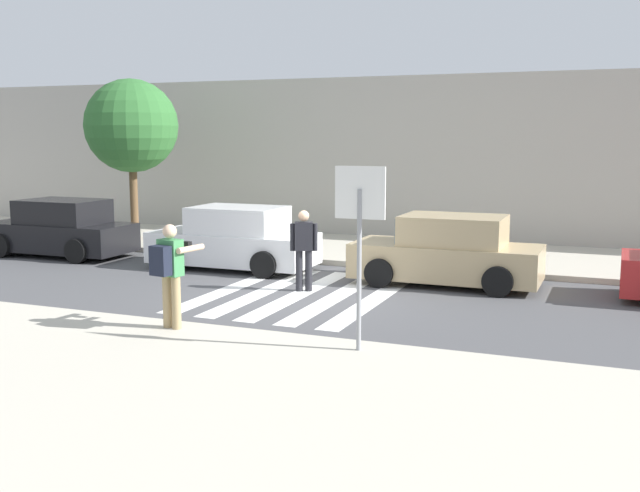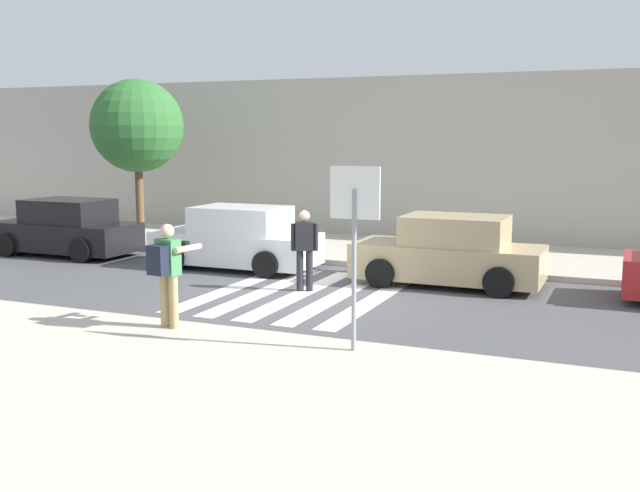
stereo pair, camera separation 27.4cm
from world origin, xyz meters
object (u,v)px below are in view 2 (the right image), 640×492
Objects in this scene: photographer_with_backpack at (167,266)px; parked_car_tan at (450,253)px; stop_sign at (355,217)px; parked_car_white at (237,240)px; parked_car_black at (66,229)px; pedestrian_crossing at (305,246)px; street_tree_west at (137,126)px.

parked_car_tan is (3.28, 5.98, -0.44)m from photographer_with_backpack.
stop_sign is 1.57× the size of photographer_with_backpack.
parked_car_white is 5.34m from parked_car_tan.
parked_car_black is at bearing -180.00° from parked_car_tan.
photographer_with_backpack is at bearing -98.13° from pedestrian_crossing.
photographer_with_backpack is 6.83m from parked_car_tan.
parked_car_tan is at bearing 34.25° from pedestrian_crossing.
stop_sign is 3.41m from photographer_with_backpack.
pedestrian_crossing is at bearing -145.75° from parked_car_tan.
parked_car_white is 6.21m from street_tree_west.
parked_car_tan is (2.68, 1.83, -0.25)m from pedestrian_crossing.
stop_sign is 0.66× the size of parked_car_white.
parked_car_black is (-10.72, 6.00, -1.39)m from stop_sign.
street_tree_west is at bearing 139.72° from stop_sign.
street_tree_west is at bearing 165.47° from parked_car_tan.
pedestrian_crossing is 0.36× the size of street_tree_west.
street_tree_west is at bearing 149.27° from pedestrian_crossing.
stop_sign reaches higher than parked_car_tan.
street_tree_west is (-7.52, 4.47, 2.57)m from pedestrian_crossing.
pedestrian_crossing is at bearing -12.79° from parked_car_black.
stop_sign is 0.56× the size of street_tree_west.
photographer_with_backpack reaches higher than pedestrian_crossing.
pedestrian_crossing is at bearing -34.51° from parked_car_white.
pedestrian_crossing is 0.42× the size of parked_car_white.
street_tree_west is at bearing 78.71° from parked_car_black.
photographer_with_backpack is 11.31m from street_tree_west.
stop_sign is 12.37m from parked_car_black.
parked_car_black and parked_car_white have the same top height.
parked_car_tan is (0.00, 6.00, -1.39)m from stop_sign.
parked_car_black is at bearing 167.21° from pedestrian_crossing.
photographer_with_backpack is 0.42× the size of parked_car_black.
stop_sign reaches higher than photographer_with_backpack.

